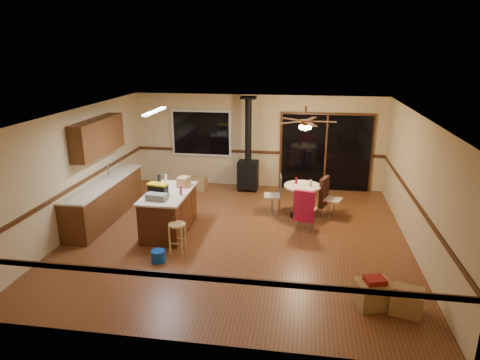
% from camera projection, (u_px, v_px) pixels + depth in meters
% --- Properties ---
extents(floor, '(7.00, 7.00, 0.00)m').
position_uv_depth(floor, '(238.00, 236.00, 9.10)').
color(floor, brown).
rests_on(floor, ground).
extents(ceiling, '(7.00, 7.00, 0.00)m').
position_uv_depth(ceiling, '(238.00, 114.00, 8.33)').
color(ceiling, silver).
rests_on(ceiling, ground).
extents(wall_back, '(7.00, 0.00, 7.00)m').
position_uv_depth(wall_back, '(257.00, 141.00, 12.02)').
color(wall_back, tan).
rests_on(wall_back, ground).
extents(wall_front, '(7.00, 0.00, 7.00)m').
position_uv_depth(wall_front, '(194.00, 257.00, 5.41)').
color(wall_front, tan).
rests_on(wall_front, ground).
extents(wall_left, '(0.00, 7.00, 7.00)m').
position_uv_depth(wall_left, '(78.00, 170.00, 9.23)').
color(wall_left, tan).
rests_on(wall_left, ground).
extents(wall_right, '(0.00, 7.00, 7.00)m').
position_uv_depth(wall_right, '(417.00, 185.00, 8.20)').
color(wall_right, tan).
rests_on(wall_right, ground).
extents(chair_rail, '(7.00, 7.00, 0.08)m').
position_uv_depth(chair_rail, '(238.00, 191.00, 8.80)').
color(chair_rail, '#402310').
rests_on(chair_rail, ground).
extents(window, '(1.72, 0.10, 1.32)m').
position_uv_depth(window, '(201.00, 133.00, 12.14)').
color(window, black).
rests_on(window, ground).
extents(sliding_door, '(2.52, 0.10, 2.10)m').
position_uv_depth(sliding_door, '(326.00, 153.00, 11.77)').
color(sliding_door, black).
rests_on(sliding_door, ground).
extents(lower_cabinets, '(0.60, 3.00, 0.86)m').
position_uv_depth(lower_cabinets, '(105.00, 201.00, 9.91)').
color(lower_cabinets, '#562F15').
rests_on(lower_cabinets, ground).
extents(countertop, '(0.64, 3.04, 0.04)m').
position_uv_depth(countertop, '(103.00, 182.00, 9.78)').
color(countertop, beige).
rests_on(countertop, lower_cabinets).
extents(upper_cabinets, '(0.35, 2.00, 0.80)m').
position_uv_depth(upper_cabinets, '(98.00, 137.00, 9.68)').
color(upper_cabinets, '#562F15').
rests_on(upper_cabinets, ground).
extents(kitchen_island, '(0.88, 1.68, 0.90)m').
position_uv_depth(kitchen_island, '(169.00, 212.00, 9.19)').
color(kitchen_island, '#4A2412').
rests_on(kitchen_island, ground).
extents(wood_stove, '(0.55, 0.50, 2.52)m').
position_uv_depth(wood_stove, '(248.00, 165.00, 11.79)').
color(wood_stove, black).
rests_on(wood_stove, ground).
extents(ceiling_fan, '(0.24, 0.24, 0.55)m').
position_uv_depth(ceiling_fan, '(305.00, 124.00, 9.47)').
color(ceiling_fan, brown).
rests_on(ceiling_fan, ceiling).
extents(fluorescent_strip, '(0.10, 1.20, 0.04)m').
position_uv_depth(fluorescent_strip, '(155.00, 111.00, 8.89)').
color(fluorescent_strip, white).
rests_on(fluorescent_strip, ceiling).
extents(toolbox_grey, '(0.43, 0.27, 0.13)m').
position_uv_depth(toolbox_grey, '(156.00, 197.00, 8.59)').
color(toolbox_grey, slate).
rests_on(toolbox_grey, kitchen_island).
extents(toolbox_black, '(0.41, 0.26, 0.21)m').
position_uv_depth(toolbox_black, '(158.00, 190.00, 8.87)').
color(toolbox_black, black).
rests_on(toolbox_black, kitchen_island).
extents(toolbox_yellow_lid, '(0.45, 0.29, 0.03)m').
position_uv_depth(toolbox_yellow_lid, '(158.00, 184.00, 8.83)').
color(toolbox_yellow_lid, gold).
rests_on(toolbox_yellow_lid, toolbox_black).
extents(box_on_island, '(0.26, 0.33, 0.21)m').
position_uv_depth(box_on_island, '(183.00, 182.00, 9.42)').
color(box_on_island, '#9E7546').
rests_on(box_on_island, kitchen_island).
extents(bottle_dark, '(0.08, 0.08, 0.27)m').
position_uv_depth(bottle_dark, '(159.00, 180.00, 9.43)').
color(bottle_dark, black).
rests_on(bottle_dark, kitchen_island).
extents(bottle_pink, '(0.08, 0.08, 0.20)m').
position_uv_depth(bottle_pink, '(181.00, 190.00, 8.86)').
color(bottle_pink, '#D84C8C').
rests_on(bottle_pink, kitchen_island).
extents(bottle_white, '(0.08, 0.08, 0.17)m').
position_uv_depth(bottle_white, '(166.00, 178.00, 9.75)').
color(bottle_white, white).
rests_on(bottle_white, kitchen_island).
extents(bar_stool, '(0.38, 0.38, 0.59)m').
position_uv_depth(bar_stool, '(177.00, 238.00, 8.32)').
color(bar_stool, '#D8BA72').
rests_on(bar_stool, floor).
extents(blue_bucket, '(0.28, 0.28, 0.22)m').
position_uv_depth(blue_bucket, '(158.00, 256.00, 7.97)').
color(blue_bucket, '#0C44B5').
rests_on(blue_bucket, floor).
extents(dining_table, '(0.86, 0.86, 0.78)m').
position_uv_depth(dining_table, '(302.00, 195.00, 9.97)').
color(dining_table, black).
rests_on(dining_table, ground).
extents(glass_red, '(0.07, 0.07, 0.15)m').
position_uv_depth(glass_red, '(296.00, 181.00, 9.99)').
color(glass_red, '#590C14').
rests_on(glass_red, dining_table).
extents(glass_cream, '(0.07, 0.07, 0.14)m').
position_uv_depth(glass_cream, '(311.00, 183.00, 9.80)').
color(glass_cream, beige).
rests_on(glass_cream, dining_table).
extents(chair_left, '(0.45, 0.44, 0.51)m').
position_uv_depth(chair_left, '(277.00, 190.00, 10.15)').
color(chair_left, tan).
rests_on(chair_left, ground).
extents(chair_near, '(0.51, 0.54, 0.70)m').
position_uv_depth(chair_near, '(304.00, 206.00, 9.11)').
color(chair_near, tan).
rests_on(chair_near, ground).
extents(chair_right, '(0.58, 0.55, 0.70)m').
position_uv_depth(chair_right, '(325.00, 192.00, 9.98)').
color(chair_right, tan).
rests_on(chair_right, ground).
extents(box_under_window, '(0.47, 0.39, 0.36)m').
position_uv_depth(box_under_window, '(198.00, 183.00, 12.01)').
color(box_under_window, '#9E7546').
rests_on(box_under_window, floor).
extents(box_corner_a, '(0.63, 0.57, 0.40)m').
position_uv_depth(box_corner_a, '(374.00, 294.00, 6.60)').
color(box_corner_a, '#9E7546').
rests_on(box_corner_a, floor).
extents(box_corner_b, '(0.55, 0.51, 0.37)m').
position_uv_depth(box_corner_b, '(407.00, 301.00, 6.43)').
color(box_corner_b, '#9E7546').
rests_on(box_corner_b, floor).
extents(box_small_red, '(0.36, 0.33, 0.08)m').
position_uv_depth(box_small_red, '(375.00, 280.00, 6.53)').
color(box_small_red, maroon).
rests_on(box_small_red, box_corner_a).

